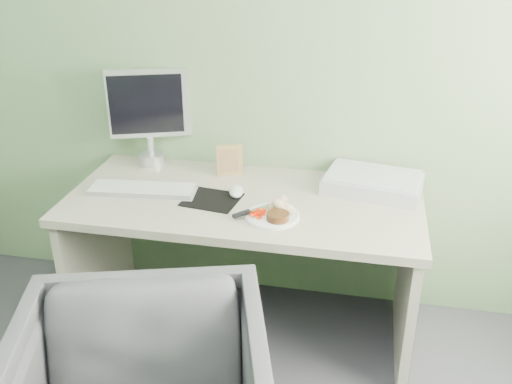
% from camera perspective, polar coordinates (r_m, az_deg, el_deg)
% --- Properties ---
extents(wall_back, '(3.50, 0.00, 3.50)m').
position_cam_1_polar(wall_back, '(2.73, 0.40, 14.66)').
color(wall_back, '#66855D').
rests_on(wall_back, floor).
extents(desk, '(1.60, 0.75, 0.73)m').
position_cam_1_polar(desk, '(2.67, -1.20, -4.10)').
color(desk, '#AC9F90').
rests_on(desk, floor).
extents(plate, '(0.23, 0.23, 0.01)m').
position_cam_1_polar(plate, '(2.41, 1.66, -2.44)').
color(plate, white).
rests_on(plate, desk).
extents(steak, '(0.12, 0.12, 0.03)m').
position_cam_1_polar(steak, '(2.37, 2.19, -2.45)').
color(steak, black).
rests_on(steak, plate).
extents(potato_pile, '(0.10, 0.07, 0.05)m').
position_cam_1_polar(potato_pile, '(2.43, 2.64, -1.34)').
color(potato_pile, tan).
rests_on(potato_pile, plate).
extents(carrot_heap, '(0.06, 0.06, 0.04)m').
position_cam_1_polar(carrot_heap, '(2.39, 0.11, -2.03)').
color(carrot_heap, '#F52B05').
rests_on(carrot_heap, plate).
extents(steak_knife, '(0.16, 0.17, 0.02)m').
position_cam_1_polar(steak_knife, '(2.41, -0.78, -2.00)').
color(steak_knife, silver).
rests_on(steak_knife, plate).
extents(mousepad, '(0.27, 0.24, 0.00)m').
position_cam_1_polar(mousepad, '(2.57, -4.45, -0.77)').
color(mousepad, black).
rests_on(mousepad, desk).
extents(keyboard, '(0.49, 0.19, 0.02)m').
position_cam_1_polar(keyboard, '(2.67, -11.26, 0.27)').
color(keyboard, white).
rests_on(keyboard, desk).
extents(computer_mouse, '(0.09, 0.12, 0.04)m').
position_cam_1_polar(computer_mouse, '(2.60, -1.98, 0.05)').
color(computer_mouse, white).
rests_on(computer_mouse, desk).
extents(photo_frame, '(0.12, 0.06, 0.16)m').
position_cam_1_polar(photo_frame, '(2.79, -2.66, 3.22)').
color(photo_frame, olive).
rests_on(photo_frame, desk).
extents(eyedrop_bottle, '(0.03, 0.03, 0.08)m').
position_cam_1_polar(eyedrop_bottle, '(2.87, -2.47, 2.92)').
color(eyedrop_bottle, white).
rests_on(eyedrop_bottle, desk).
extents(scanner, '(0.48, 0.36, 0.07)m').
position_cam_1_polar(scanner, '(2.70, 11.60, 0.86)').
color(scanner, silver).
rests_on(scanner, desk).
extents(monitor, '(0.39, 0.17, 0.49)m').
position_cam_1_polar(monitor, '(2.91, -10.64, 7.89)').
color(monitor, silver).
rests_on(monitor, desk).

